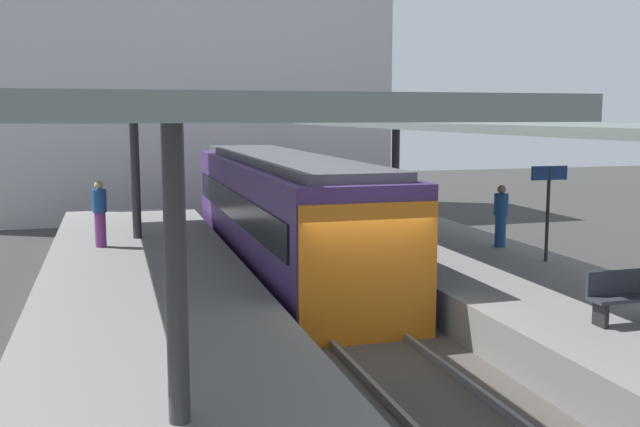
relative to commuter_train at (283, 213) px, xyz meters
The scene contains 14 objects.
ground_plane 6.61m from the commuter_train, 90.00° to the right, with size 80.00×80.00×0.00m, color #383835.
platform_left 7.53m from the commuter_train, 120.78° to the right, with size 4.40×28.00×1.00m, color gray.
platform_right 7.53m from the commuter_train, 59.22° to the right, with size 4.40×28.00×1.00m, color gray.
track_ballast 6.58m from the commuter_train, 90.00° to the right, with size 3.20×28.00×0.20m, color #4C4742.
rail_near_side 6.58m from the commuter_train, 96.44° to the right, with size 0.08×28.00×0.14m, color slate.
rail_far_side 6.58m from the commuter_train, 83.56° to the right, with size 0.08×28.00×0.14m, color slate.
commuter_train is the anchor object (origin of this frame).
canopy_left 6.80m from the commuter_train, 127.35° to the right, with size 4.18×21.00×3.49m.
canopy_right 6.69m from the commuter_train, 52.65° to the right, with size 4.18×21.00×3.20m.
platform_bench 10.03m from the commuter_train, 69.15° to the right, with size 1.40×0.41×0.86m.
platform_sign 6.99m from the commuter_train, 41.59° to the right, with size 0.90×0.08×2.21m.
passenger_near_bench 4.76m from the commuter_train, behind, with size 0.36×0.36×1.70m.
passenger_mid_platform 5.76m from the commuter_train, 27.11° to the right, with size 0.36×0.36×1.59m.
station_building_backdrop 14.23m from the commuter_train, 97.01° to the left, with size 18.00×6.00×11.00m, color #B7B2B7.
Camera 1 is at (-4.43, -12.70, 4.37)m, focal length 40.89 mm.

